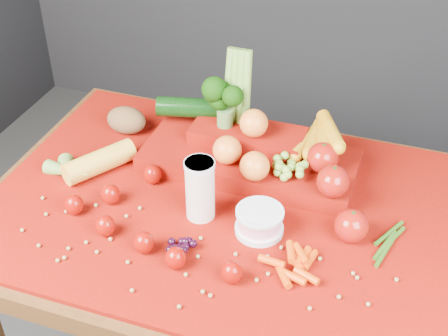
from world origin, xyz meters
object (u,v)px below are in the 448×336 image
(milk_glass, at_px, (200,187))
(yogurt_bowl, at_px, (259,221))
(table, at_px, (221,238))
(produce_mound, at_px, (258,149))

(milk_glass, xyz_separation_m, yogurt_bowl, (0.14, -0.01, -0.05))
(milk_glass, bearing_deg, table, 59.82)
(table, height_order, milk_glass, milk_glass)
(table, height_order, produce_mound, produce_mound)
(table, xyz_separation_m, yogurt_bowl, (0.11, -0.06, 0.14))
(yogurt_bowl, bearing_deg, produce_mound, 107.90)
(yogurt_bowl, bearing_deg, table, 150.61)
(milk_glass, relative_size, yogurt_bowl, 1.37)
(table, relative_size, produce_mound, 1.86)
(milk_glass, relative_size, produce_mound, 0.25)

